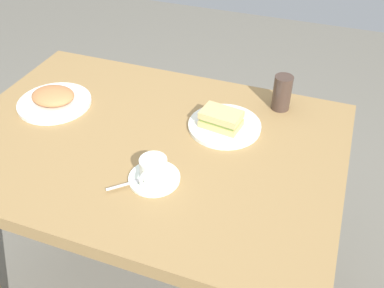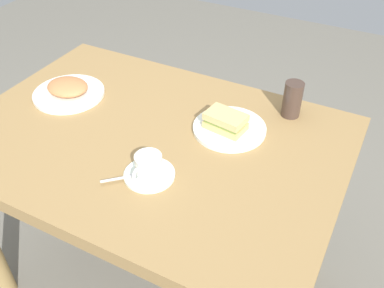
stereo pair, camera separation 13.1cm
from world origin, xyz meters
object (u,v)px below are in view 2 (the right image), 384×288
object	(u,v)px
dining_table	(152,163)
sandwich_plate	(229,128)
sandwich_front	(226,121)
spoon	(124,177)
drinking_glass	(292,99)
side_plate	(69,94)
coffee_saucer	(149,175)
coffee_cup	(148,165)

from	to	relation	value
dining_table	sandwich_plate	xyz separation A→B (m)	(-0.22, -0.15, 0.13)
sandwich_front	spoon	world-z (taller)	sandwich_front
dining_table	sandwich_front	size ratio (longest dim) A/B	8.90
sandwich_front	dining_table	bearing A→B (deg)	32.72
dining_table	drinking_glass	world-z (taller)	drinking_glass
side_plate	drinking_glass	xyz separation A→B (m)	(-0.76, -0.25, 0.06)
coffee_saucer	spoon	xyz separation A→B (m)	(0.05, 0.05, 0.01)
side_plate	drinking_glass	distance (m)	0.80
drinking_glass	side_plate	bearing A→B (deg)	18.52
spoon	side_plate	size ratio (longest dim) A/B	0.31
coffee_cup	drinking_glass	xyz separation A→B (m)	(-0.27, -0.49, 0.02)
dining_table	coffee_cup	xyz separation A→B (m)	(-0.10, 0.16, 0.16)
dining_table	spoon	size ratio (longest dim) A/B	15.38
sandwich_front	coffee_cup	bearing A→B (deg)	70.08
sandwich_front	spoon	distance (m)	0.38
coffee_saucer	sandwich_plate	bearing A→B (deg)	-110.65
sandwich_plate	coffee_cup	size ratio (longest dim) A/B	2.24
coffee_cup	side_plate	xyz separation A→B (m)	(0.49, -0.23, -0.04)
sandwich_front	drinking_glass	size ratio (longest dim) A/B	1.11
dining_table	coffee_cup	size ratio (longest dim) A/B	11.52
sandwich_plate	sandwich_front	world-z (taller)	sandwich_front
side_plate	dining_table	bearing A→B (deg)	169.71
side_plate	drinking_glass	size ratio (longest dim) A/B	2.06
dining_table	coffee_cup	world-z (taller)	coffee_cup
dining_table	coffee_cup	bearing A→B (deg)	121.39
sandwich_front	side_plate	distance (m)	0.60
dining_table	sandwich_front	world-z (taller)	sandwich_front
coffee_saucer	sandwich_front	bearing A→B (deg)	-109.98
sandwich_plate	spoon	distance (m)	0.40
sandwich_plate	sandwich_front	xyz separation A→B (m)	(0.01, 0.01, 0.03)
coffee_cup	sandwich_plate	bearing A→B (deg)	-110.58
spoon	sandwich_front	bearing A→B (deg)	-115.11
sandwich_plate	coffee_cup	world-z (taller)	coffee_cup
sandwich_plate	sandwich_front	size ratio (longest dim) A/B	1.73
dining_table	coffee_saucer	size ratio (longest dim) A/B	8.34
coffee_saucer	side_plate	bearing A→B (deg)	-25.34
coffee_saucer	drinking_glass	xyz separation A→B (m)	(-0.27, -0.49, 0.06)
dining_table	spoon	bearing A→B (deg)	102.11
sandwich_front	coffee_saucer	distance (m)	0.32
coffee_cup	side_plate	distance (m)	0.55
coffee_cup	drinking_glass	size ratio (longest dim) A/B	0.86
coffee_saucer	side_plate	size ratio (longest dim) A/B	0.58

